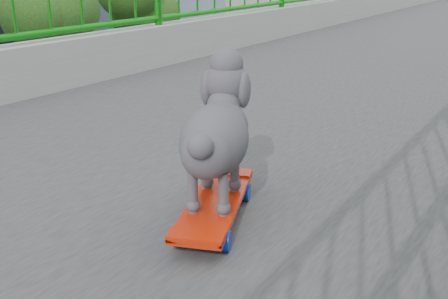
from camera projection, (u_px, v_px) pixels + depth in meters
railing at (88, 134)px, 1.75m from camera, size 3.00×24.00×1.42m
skateboard at (215, 206)px, 1.60m from camera, size 0.34×0.54×0.07m
poodle at (216, 131)px, 1.55m from camera, size 0.30×0.45×0.40m
car_1 at (64, 237)px, 14.07m from camera, size 1.63×4.66×1.54m
car_2 at (190, 129)px, 23.39m from camera, size 2.36×5.13×1.42m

